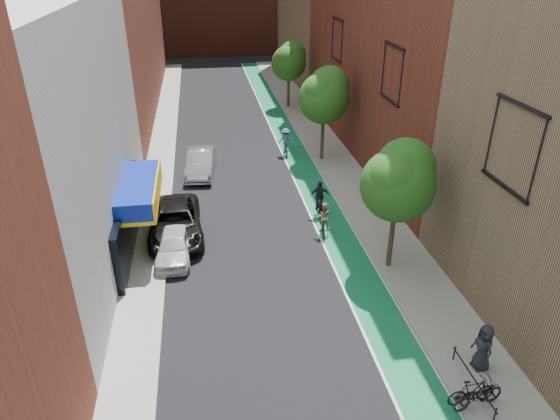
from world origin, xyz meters
name	(u,v)px	position (x,y,z in m)	size (l,w,h in m)	color
bike_lane	(295,152)	(4.00, 26.00, 0.01)	(2.00, 68.00, 0.01)	#136E37
sidewalk_left	(161,159)	(-6.00, 26.00, 0.07)	(2.00, 68.00, 0.15)	gray
sidewalk_right	(327,149)	(6.50, 26.00, 0.07)	(3.00, 68.00, 0.15)	gray
building_left_white	(20,140)	(-11.00, 14.00, 6.00)	(8.00, 20.00, 12.00)	silver
tree_near	(399,179)	(5.65, 10.02, 4.66)	(3.40, 3.36, 6.42)	#332619
tree_mid	(325,94)	(5.65, 24.02, 4.89)	(3.55, 3.53, 6.74)	#332619
tree_far	(289,60)	(5.65, 38.02, 4.50)	(3.30, 3.25, 6.21)	#332619
parked_car_white	(174,245)	(-4.60, 12.56, 0.71)	(1.68, 4.16, 1.42)	silver
parked_car_black	(175,222)	(-4.60, 14.64, 0.83)	(2.77, 6.00, 1.67)	black
parked_car_silver	(201,163)	(-3.11, 22.96, 0.82)	(1.73, 4.95, 1.63)	gray
cyclist_lane_near	(323,222)	(3.20, 13.50, 0.80)	(0.84, 1.74, 1.92)	black
cyclist_lane_mid	(320,203)	(3.51, 15.68, 0.85)	(1.13, 1.82, 2.20)	black
cyclist_lane_far	(286,143)	(3.20, 25.49, 0.94)	(1.11, 1.60, 2.07)	black
parked_bike_mid	(472,391)	(5.40, 1.63, 0.67)	(0.49, 1.73, 1.04)	black
parked_bike_far	(478,395)	(5.55, 1.47, 0.65)	(0.66, 1.89, 0.99)	black
pedestrian	(483,347)	(6.54, 3.09, 1.09)	(0.92, 0.60, 1.88)	black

